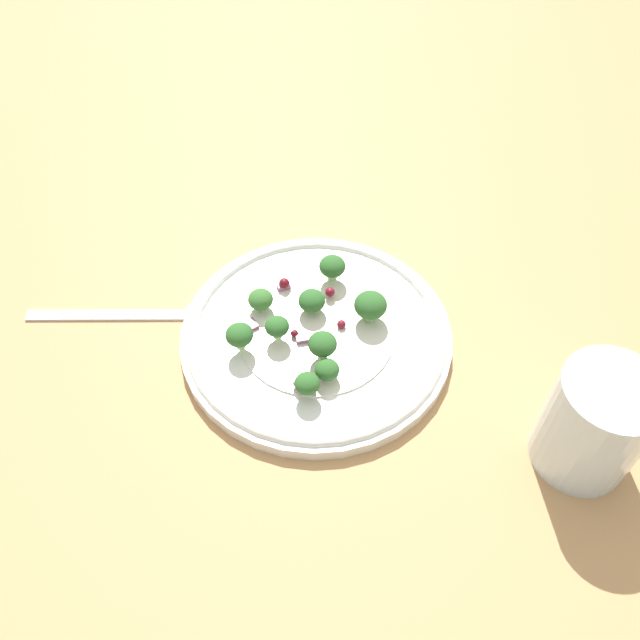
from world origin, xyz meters
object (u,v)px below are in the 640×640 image
plate (320,333)px  broccoli_floret_2 (239,333)px  broccoli_floret_0 (261,300)px  fork (139,314)px  water_glass (595,424)px  broccoli_floret_1 (317,300)px

plate → broccoli_floret_2: bearing=-84.2°
broccoli_floret_0 → broccoli_floret_2: bearing=-29.3°
plate → broccoli_floret_0: 6.15cm
fork → water_glass: 40.22cm
broccoli_floret_2 → plate: bearing=95.8°
water_glass → broccoli_floret_2: bearing=-119.7°
plate → water_glass: 23.73cm
broccoli_floret_2 → water_glass: (14.30, 25.10, 1.39)cm
broccoli_floret_2 → water_glass: water_glass is taller
fork → broccoli_floret_2: bearing=54.9°
broccoli_floret_0 → water_glass: water_glass is taller
broccoli_floret_0 → plate: bearing=55.6°
broccoli_floret_0 → water_glass: (18.35, 22.83, 2.06)cm
plate → broccoli_floret_0: (-3.33, -4.86, 1.78)cm
broccoli_floret_1 → fork: (-3.38, -16.35, -2.47)cm
broccoli_floret_2 → fork: 11.54cm
broccoli_floret_0 → fork: (-2.34, -11.38, -2.39)cm
broccoli_floret_1 → water_glass: size_ratio=0.26×
broccoli_floret_0 → broccoli_floret_1: (1.04, 4.96, 0.08)cm
plate → water_glass: size_ratio=2.59×
broccoli_floret_2 → water_glass: bearing=60.3°
plate → broccoli_floret_2: 7.58cm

